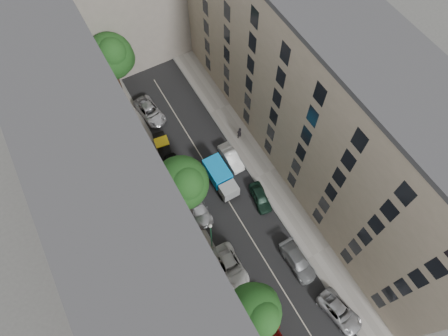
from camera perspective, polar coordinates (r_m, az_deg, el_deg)
ground at (r=46.45m, az=0.05°, el=-3.79°), size 120.00×120.00×0.00m
road_surface at (r=46.44m, az=0.05°, el=-3.78°), size 8.00×44.00×0.02m
sidewalk_left at (r=45.57m, az=-6.04°, el=-6.79°), size 3.00×44.00×0.15m
sidewalk_right at (r=47.82m, az=5.81°, el=-0.82°), size 3.00×44.00×0.15m
building_left at (r=36.41m, az=-15.29°, el=-4.69°), size 8.00×44.00×20.00m
building_right at (r=41.78m, az=13.51°, el=8.85°), size 8.00×44.00×20.00m
tarp_truck at (r=45.92m, az=-0.47°, el=-1.36°), size 2.16×5.26×2.43m
car_left_1 at (r=42.19m, az=5.90°, el=-19.62°), size 1.78×4.12×1.32m
car_left_2 at (r=42.87m, az=0.96°, el=-13.83°), size 2.43×5.12×1.41m
car_left_3 at (r=45.08m, az=-3.84°, el=-5.60°), size 2.41×5.31×1.51m
car_left_4 at (r=47.49m, az=-6.86°, el=-0.11°), size 1.89×4.30×1.44m
car_left_5 at (r=49.31m, az=-8.75°, el=3.05°), size 2.00×4.36×1.39m
car_left_6 at (r=52.55m, az=-10.54°, el=7.95°), size 3.05×5.50×1.46m
car_right_0 at (r=43.50m, az=16.19°, el=-19.10°), size 3.05×5.21×1.36m
car_right_1 at (r=43.68m, az=10.48°, el=-12.98°), size 2.08×4.94×1.42m
car_right_2 at (r=45.74m, az=5.21°, el=-4.20°), size 2.22×4.18×1.35m
car_right_3 at (r=47.95m, az=1.00°, el=1.52°), size 1.56×4.25×1.39m
tree_near at (r=36.81m, az=4.43°, el=-19.89°), size 5.25×4.97×8.55m
tree_mid at (r=40.39m, az=-5.92°, el=-2.31°), size 5.85×5.65×9.11m
tree_far at (r=51.66m, az=-15.79°, el=14.93°), size 5.87×5.68×9.40m
lamp_post at (r=40.38m, az=-1.88°, el=-9.38°), size 0.36×0.36×6.30m
pedestrian at (r=49.36m, az=2.20°, el=5.05°), size 0.81×0.66×1.93m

